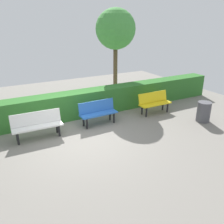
{
  "coord_description": "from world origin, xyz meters",
  "views": [
    {
      "loc": [
        2.52,
        6.59,
        3.62
      ],
      "look_at": [
        -1.26,
        -0.34,
        0.55
      ],
      "focal_mm": 37.94,
      "sensor_mm": 36.0,
      "label": 1
    }
  ],
  "objects_px": {
    "bench_white": "(37,124)",
    "trash_bin": "(204,112)",
    "tree_near": "(116,30)",
    "bench_blue": "(98,112)",
    "bench_yellow": "(154,102)"
  },
  "relations": [
    {
      "from": "bench_blue",
      "to": "tree_near",
      "type": "distance_m",
      "value": 4.65
    },
    {
      "from": "bench_yellow",
      "to": "bench_blue",
      "type": "bearing_deg",
      "value": -2.61
    },
    {
      "from": "bench_yellow",
      "to": "bench_white",
      "type": "height_order",
      "value": "bench_white"
    },
    {
      "from": "bench_blue",
      "to": "tree_near",
      "type": "bearing_deg",
      "value": -130.48
    },
    {
      "from": "bench_yellow",
      "to": "tree_near",
      "type": "bearing_deg",
      "value": -87.6
    },
    {
      "from": "bench_yellow",
      "to": "tree_near",
      "type": "distance_m",
      "value": 4.08
    },
    {
      "from": "tree_near",
      "to": "bench_blue",
      "type": "bearing_deg",
      "value": 50.84
    },
    {
      "from": "bench_blue",
      "to": "bench_white",
      "type": "height_order",
      "value": "same"
    },
    {
      "from": "bench_white",
      "to": "bench_blue",
      "type": "bearing_deg",
      "value": -176.21
    },
    {
      "from": "tree_near",
      "to": "trash_bin",
      "type": "relative_size",
      "value": 5.48
    },
    {
      "from": "bench_white",
      "to": "trash_bin",
      "type": "bearing_deg",
      "value": 166.18
    },
    {
      "from": "bench_white",
      "to": "trash_bin",
      "type": "xyz_separation_m",
      "value": [
        -5.83,
        1.64,
        -0.1
      ]
    },
    {
      "from": "bench_yellow",
      "to": "bench_blue",
      "type": "relative_size",
      "value": 0.98
    },
    {
      "from": "bench_white",
      "to": "tree_near",
      "type": "bearing_deg",
      "value": -145.02
    },
    {
      "from": "tree_near",
      "to": "bench_yellow",
      "type": "bearing_deg",
      "value": 92.61
    }
  ]
}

